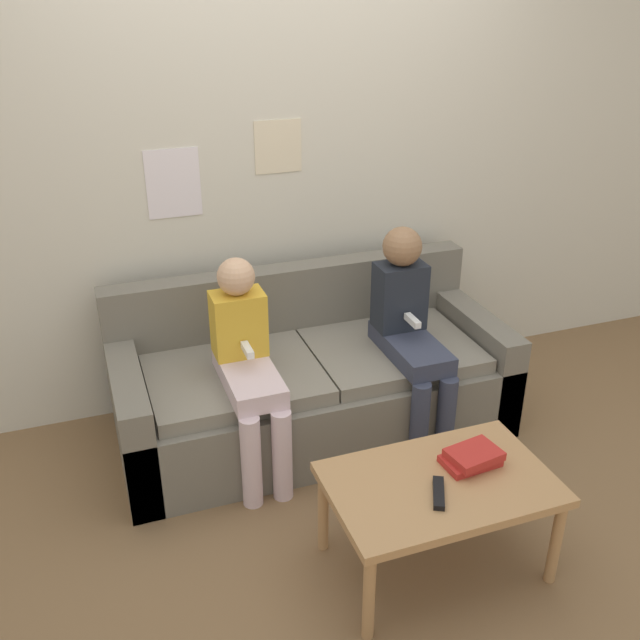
{
  "coord_description": "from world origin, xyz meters",
  "views": [
    {
      "loc": [
        -1.01,
        -2.4,
        2.14
      ],
      "look_at": [
        0.0,
        0.39,
        0.68
      ],
      "focal_mm": 40.0,
      "sensor_mm": 36.0,
      "label": 1
    }
  ],
  "objects_px": {
    "couch": "(311,382)",
    "tv_remote": "(439,493)",
    "person_left": "(247,361)",
    "coffee_table": "(440,491)",
    "person_right": "(409,326)"
  },
  "relations": [
    {
      "from": "couch",
      "to": "person_right",
      "type": "distance_m",
      "value": 0.58
    },
    {
      "from": "person_left",
      "to": "tv_remote",
      "type": "height_order",
      "value": "person_left"
    },
    {
      "from": "person_left",
      "to": "coffee_table",
      "type": "bearing_deg",
      "value": -59.46
    },
    {
      "from": "coffee_table",
      "to": "person_left",
      "type": "bearing_deg",
      "value": 120.54
    },
    {
      "from": "person_left",
      "to": "tv_remote",
      "type": "bearing_deg",
      "value": -63.78
    },
    {
      "from": "person_left",
      "to": "person_right",
      "type": "distance_m",
      "value": 0.81
    },
    {
      "from": "couch",
      "to": "tv_remote",
      "type": "bearing_deg",
      "value": -85.21
    },
    {
      "from": "couch",
      "to": "coffee_table",
      "type": "relative_size",
      "value": 2.27
    },
    {
      "from": "tv_remote",
      "to": "person_left",
      "type": "bearing_deg",
      "value": 143.22
    },
    {
      "from": "tv_remote",
      "to": "couch",
      "type": "bearing_deg",
      "value": 121.79
    },
    {
      "from": "person_left",
      "to": "person_right",
      "type": "relative_size",
      "value": 0.95
    },
    {
      "from": "couch",
      "to": "tv_remote",
      "type": "xyz_separation_m",
      "value": [
        0.1,
        -1.15,
        0.16
      ]
    },
    {
      "from": "person_left",
      "to": "person_right",
      "type": "height_order",
      "value": "person_right"
    },
    {
      "from": "person_left",
      "to": "tv_remote",
      "type": "relative_size",
      "value": 5.95
    },
    {
      "from": "person_left",
      "to": "person_right",
      "type": "bearing_deg",
      "value": 0.76
    }
  ]
}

